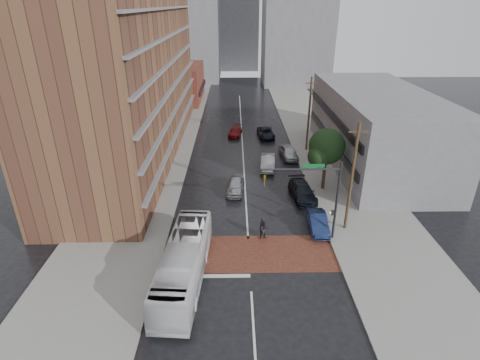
{
  "coord_description": "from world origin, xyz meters",
  "views": [
    {
      "loc": [
        -1.11,
        -24.54,
        18.55
      ],
      "look_at": [
        -0.64,
        7.13,
        3.5
      ],
      "focal_mm": 28.0,
      "sensor_mm": 36.0,
      "label": 1
    }
  ],
  "objects_px": {
    "car_travel_c": "(235,132)",
    "car_parked_far": "(288,152)",
    "suv_travel": "(266,133)",
    "car_travel_a": "(235,186)",
    "transit_bus": "(184,263)",
    "car_parked_near": "(318,222)",
    "pedestrian_b": "(264,230)",
    "car_parked_mid": "(302,191)",
    "pedestrian_a": "(263,227)",
    "car_travel_b": "(268,162)"
  },
  "relations": [
    {
      "from": "pedestrian_a",
      "to": "car_parked_mid",
      "type": "xyz_separation_m",
      "value": [
        4.61,
        7.0,
        -0.13
      ]
    },
    {
      "from": "suv_travel",
      "to": "car_parked_near",
      "type": "distance_m",
      "value": 25.83
    },
    {
      "from": "pedestrian_b",
      "to": "car_travel_c",
      "type": "xyz_separation_m",
      "value": [
        -2.41,
        27.93,
        -0.24
      ]
    },
    {
      "from": "transit_bus",
      "to": "car_travel_c",
      "type": "relative_size",
      "value": 2.63
    },
    {
      "from": "car_travel_a",
      "to": "car_parked_mid",
      "type": "height_order",
      "value": "car_parked_mid"
    },
    {
      "from": "pedestrian_a",
      "to": "car_parked_far",
      "type": "distance_m",
      "value": 18.8
    },
    {
      "from": "car_travel_b",
      "to": "car_parked_mid",
      "type": "bearing_deg",
      "value": -63.23
    },
    {
      "from": "car_travel_c",
      "to": "car_parked_far",
      "type": "xyz_separation_m",
      "value": [
        6.96,
        -9.3,
        0.18
      ]
    },
    {
      "from": "transit_bus",
      "to": "car_parked_far",
      "type": "xyz_separation_m",
      "value": [
        10.77,
        23.89,
        -0.76
      ]
    },
    {
      "from": "pedestrian_b",
      "to": "car_parked_mid",
      "type": "relative_size",
      "value": 0.32
    },
    {
      "from": "pedestrian_b",
      "to": "car_travel_a",
      "type": "height_order",
      "value": "pedestrian_b"
    },
    {
      "from": "pedestrian_b",
      "to": "car_travel_c",
      "type": "relative_size",
      "value": 0.4
    },
    {
      "from": "pedestrian_a",
      "to": "car_parked_far",
      "type": "height_order",
      "value": "pedestrian_a"
    },
    {
      "from": "car_travel_b",
      "to": "car_parked_near",
      "type": "height_order",
      "value": "car_travel_b"
    },
    {
      "from": "car_travel_b",
      "to": "suv_travel",
      "type": "xyz_separation_m",
      "value": [
        0.69,
        11.86,
        -0.11
      ]
    },
    {
      "from": "car_travel_c",
      "to": "car_parked_far",
      "type": "bearing_deg",
      "value": -43.33
    },
    {
      "from": "car_travel_a",
      "to": "car_parked_near",
      "type": "height_order",
      "value": "car_travel_a"
    },
    {
      "from": "car_travel_a",
      "to": "suv_travel",
      "type": "xyz_separation_m",
      "value": [
        4.71,
        18.18,
        -0.06
      ]
    },
    {
      "from": "car_travel_c",
      "to": "car_parked_mid",
      "type": "bearing_deg",
      "value": -61.45
    },
    {
      "from": "car_parked_far",
      "to": "car_travel_b",
      "type": "bearing_deg",
      "value": -138.79
    },
    {
      "from": "pedestrian_a",
      "to": "car_parked_near",
      "type": "relative_size",
      "value": 0.41
    },
    {
      "from": "pedestrian_a",
      "to": "car_travel_a",
      "type": "relative_size",
      "value": 0.41
    },
    {
      "from": "pedestrian_a",
      "to": "suv_travel",
      "type": "height_order",
      "value": "pedestrian_a"
    },
    {
      "from": "transit_bus",
      "to": "suv_travel",
      "type": "xyz_separation_m",
      "value": [
        8.47,
        32.37,
        -0.88
      ]
    },
    {
      "from": "car_travel_a",
      "to": "car_travel_c",
      "type": "bearing_deg",
      "value": 96.29
    },
    {
      "from": "car_travel_c",
      "to": "car_parked_mid",
      "type": "height_order",
      "value": "car_parked_mid"
    },
    {
      "from": "transit_bus",
      "to": "car_parked_far",
      "type": "relative_size",
      "value": 2.38
    },
    {
      "from": "pedestrian_a",
      "to": "car_parked_far",
      "type": "relative_size",
      "value": 0.38
    },
    {
      "from": "car_travel_c",
      "to": "suv_travel",
      "type": "distance_m",
      "value": 4.73
    },
    {
      "from": "car_travel_c",
      "to": "suv_travel",
      "type": "relative_size",
      "value": 0.86
    },
    {
      "from": "transit_bus",
      "to": "car_parked_far",
      "type": "height_order",
      "value": "transit_bus"
    },
    {
      "from": "transit_bus",
      "to": "car_travel_b",
      "type": "distance_m",
      "value": 21.95
    },
    {
      "from": "car_travel_a",
      "to": "car_travel_b",
      "type": "bearing_deg",
      "value": 63.97
    },
    {
      "from": "car_parked_mid",
      "to": "car_travel_a",
      "type": "bearing_deg",
      "value": 161.25
    },
    {
      "from": "car_travel_a",
      "to": "car_travel_c",
      "type": "distance_m",
      "value": 19.01
    },
    {
      "from": "suv_travel",
      "to": "car_parked_far",
      "type": "distance_m",
      "value": 8.78
    },
    {
      "from": "suv_travel",
      "to": "car_parked_near",
      "type": "relative_size",
      "value": 1.13
    },
    {
      "from": "car_parked_near",
      "to": "car_parked_mid",
      "type": "relative_size",
      "value": 0.83
    },
    {
      "from": "pedestrian_b",
      "to": "car_parked_near",
      "type": "xyz_separation_m",
      "value": [
        4.9,
        1.41,
        -0.14
      ]
    },
    {
      "from": "car_travel_c",
      "to": "transit_bus",
      "type": "bearing_deg",
      "value": -86.68
    },
    {
      "from": "car_parked_near",
      "to": "suv_travel",
      "type": "bearing_deg",
      "value": 97.66
    },
    {
      "from": "car_travel_b",
      "to": "car_parked_mid",
      "type": "relative_size",
      "value": 0.91
    },
    {
      "from": "car_travel_a",
      "to": "car_travel_c",
      "type": "relative_size",
      "value": 1.03
    },
    {
      "from": "suv_travel",
      "to": "car_parked_mid",
      "type": "bearing_deg",
      "value": -87.43
    },
    {
      "from": "transit_bus",
      "to": "suv_travel",
      "type": "distance_m",
      "value": 33.47
    },
    {
      "from": "suv_travel",
      "to": "pedestrian_a",
      "type": "bearing_deg",
      "value": -99.03
    },
    {
      "from": "transit_bus",
      "to": "suv_travel",
      "type": "bearing_deg",
      "value": 79.31
    },
    {
      "from": "pedestrian_b",
      "to": "car_parked_far",
      "type": "height_order",
      "value": "pedestrian_b"
    },
    {
      "from": "pedestrian_b",
      "to": "car_parked_far",
      "type": "relative_size",
      "value": 0.36
    },
    {
      "from": "car_travel_c",
      "to": "suv_travel",
      "type": "height_order",
      "value": "suv_travel"
    }
  ]
}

